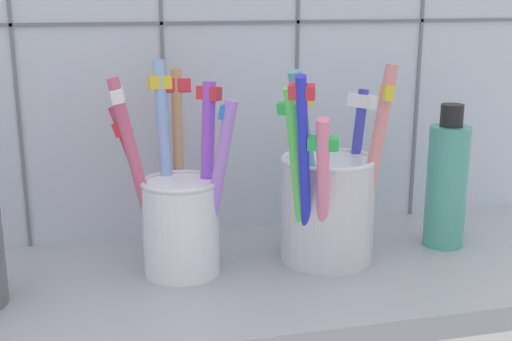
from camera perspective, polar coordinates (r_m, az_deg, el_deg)
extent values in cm
cube|color=#9EA3A8|center=(57.74, 0.39, -9.44)|extent=(64.00, 22.00, 2.00)
cube|color=silver|center=(64.38, -2.32, 12.82)|extent=(64.00, 2.00, 45.00)
cube|color=slate|center=(62.20, -20.08, 11.90)|extent=(0.30, 0.20, 45.00)
cube|color=slate|center=(62.28, -8.02, 12.63)|extent=(0.30, 0.20, 45.00)
cube|color=slate|center=(64.94, 3.56, 12.83)|extent=(0.30, 0.20, 45.00)
cube|color=slate|center=(69.88, 13.87, 12.57)|extent=(0.30, 0.20, 45.00)
cube|color=slate|center=(63.32, -2.11, 12.39)|extent=(64.00, 0.20, 0.30)
cylinder|color=white|center=(56.22, -6.34, -4.82)|extent=(6.32, 6.32, 7.84)
torus|color=silver|center=(55.04, -6.46, -0.97)|extent=(6.50, 6.50, 0.50)
cylinder|color=#B179E8|center=(54.14, -3.41, -1.46)|extent=(3.73, 2.91, 14.53)
cube|color=blue|center=(52.33, -2.34, 4.93)|extent=(1.73, 2.06, 1.19)
cylinder|color=tan|center=(58.44, -6.57, 0.47)|extent=(1.60, 5.28, 16.12)
cube|color=#E5333F|center=(58.87, -6.76, 7.14)|extent=(2.63, 1.31, 1.28)
cylinder|color=#8CB4F0|center=(57.19, -7.66, 0.66)|extent=(1.38, 3.81, 17.08)
cube|color=yellow|center=(56.96, -8.12, 7.36)|extent=(1.97, 1.21, 1.24)
cylinder|color=#CF597C|center=(54.74, -9.89, -0.58)|extent=(4.32, 1.38, 16.19)
cube|color=white|center=(53.45, -11.61, 6.22)|extent=(1.28, 2.22, 1.16)
cylinder|color=#994EE4|center=(56.04, -4.16, -0.37)|extent=(2.36, 2.32, 15.44)
cube|color=#E5333F|center=(55.05, -4.00, 6.54)|extent=(2.06, 2.09, 1.14)
cylinder|color=#C1355F|center=(58.16, -9.59, -1.17)|extent=(5.25, 4.24, 13.34)
cube|color=#E5333F|center=(57.99, -11.23, 3.49)|extent=(1.90, 2.05, 1.34)
cylinder|color=silver|center=(58.97, 6.03, -3.29)|extent=(8.13, 8.13, 8.96)
torus|color=silver|center=(57.74, 6.15, 0.94)|extent=(8.22, 8.22, 0.50)
cylinder|color=#393FBF|center=(60.57, 8.29, 0.08)|extent=(2.87, 2.11, 14.28)
cube|color=white|center=(59.91, 8.96, 5.82)|extent=(2.12, 2.76, 1.27)
cylinder|color=#58A3C3|center=(55.42, 4.62, 0.02)|extent=(4.96, 3.45, 16.69)
cube|color=yellow|center=(53.18, 3.74, 6.01)|extent=(1.87, 2.22, 1.08)
cylinder|color=#2930DE|center=(53.29, 4.13, -0.53)|extent=(3.62, 6.04, 16.78)
cube|color=#E5333F|center=(49.67, 3.88, 6.66)|extent=(2.19, 1.78, 1.26)
cylinder|color=pink|center=(54.08, 5.67, -2.14)|extent=(3.14, 5.57, 13.56)
cube|color=green|center=(51.43, 5.69, 2.29)|extent=(2.56, 1.83, 1.23)
cylinder|color=pink|center=(57.05, 9.86, 0.45)|extent=(3.66, 1.70, 16.91)
cube|color=yellow|center=(56.08, 10.98, 6.53)|extent=(1.22, 2.32, 1.27)
cylinder|color=#5CEF59|center=(54.49, 3.59, -0.81)|extent=(3.80, 3.86, 15.57)
cube|color=green|center=(52.08, 3.06, 5.20)|extent=(2.26, 2.24, 1.02)
cylinder|color=#4DA491|center=(63.85, 15.81, -1.33)|extent=(3.69, 3.69, 11.17)
cylinder|color=black|center=(62.40, 16.23, 4.49)|extent=(2.03, 2.03, 2.00)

